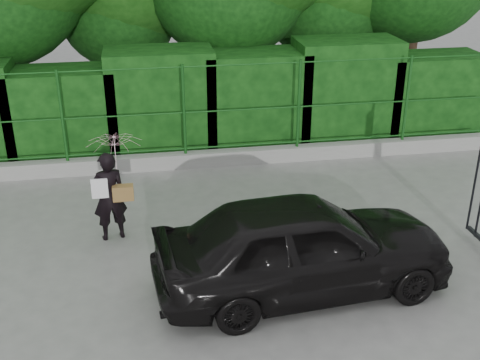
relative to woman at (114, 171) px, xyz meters
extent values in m
plane|color=gray|center=(0.90, -1.88, -1.13)|extent=(80.00, 80.00, 0.00)
cube|color=#9E9E99|center=(0.90, 2.62, -0.98)|extent=(14.00, 0.25, 0.30)
cylinder|color=#144B16|center=(-1.00, 2.62, 0.07)|extent=(0.06, 0.06, 1.80)
cylinder|color=#144B16|center=(1.30, 2.62, 0.07)|extent=(0.06, 0.06, 1.80)
cylinder|color=#144B16|center=(3.60, 2.62, 0.07)|extent=(0.06, 0.06, 1.80)
cylinder|color=#144B16|center=(5.90, 2.62, 0.07)|extent=(0.06, 0.06, 1.80)
cylinder|color=#144B16|center=(0.90, 2.62, -0.73)|extent=(13.60, 0.03, 0.03)
cylinder|color=#144B16|center=(0.90, 2.62, 0.02)|extent=(13.60, 0.03, 0.03)
cylinder|color=#144B16|center=(0.90, 2.62, 0.92)|extent=(13.60, 0.03, 0.03)
cube|color=black|center=(-1.10, 3.62, -0.20)|extent=(2.20, 1.20, 1.86)
cube|color=black|center=(0.90, 3.62, -0.03)|extent=(2.20, 1.20, 2.19)
cube|color=black|center=(2.90, 3.62, -0.09)|extent=(2.20, 1.20, 2.07)
cube|color=black|center=(4.90, 3.62, 0.00)|extent=(2.20, 1.20, 2.25)
cube|color=black|center=(6.90, 3.62, -0.20)|extent=(2.20, 1.20, 1.86)
cylinder|color=black|center=(-2.10, 5.32, 1.12)|extent=(0.36, 0.36, 4.50)
cylinder|color=black|center=(0.40, 6.62, 0.50)|extent=(0.36, 0.36, 3.25)
cylinder|color=black|center=(2.90, 5.62, 1.00)|extent=(0.36, 0.36, 4.25)
cylinder|color=black|center=(5.40, 6.32, 0.62)|extent=(0.36, 0.36, 3.50)
cylinder|color=black|center=(7.40, 5.92, 1.25)|extent=(0.36, 0.36, 4.75)
cylinder|color=black|center=(5.50, -0.88, -0.08)|extent=(0.04, 0.04, 1.90)
imported|color=black|center=(-0.10, -0.03, -0.40)|extent=(0.60, 0.46, 1.45)
imported|color=#FFD1D9|center=(0.05, 0.02, 0.21)|extent=(0.83, 0.85, 0.76)
cube|color=olive|center=(0.12, -0.11, -0.32)|extent=(0.32, 0.15, 0.24)
cube|color=white|center=(-0.22, -0.15, -0.20)|extent=(0.25, 0.02, 0.32)
imported|color=black|center=(2.49, -1.89, -0.45)|extent=(4.13, 1.96, 1.36)
camera|label=1|loc=(0.50, -8.59, 3.67)|focal=45.00mm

